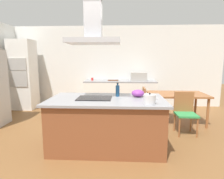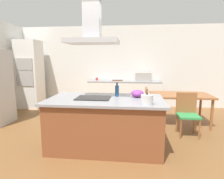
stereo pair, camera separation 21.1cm
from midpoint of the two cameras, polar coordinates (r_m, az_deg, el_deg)
name	(u,v)px [view 2 (the right image)]	position (r m, az deg, el deg)	size (l,w,h in m)	color
ground	(114,121)	(5.03, 1.79, -9.35)	(16.00, 16.00, 0.00)	brown
wall_back	(119,67)	(6.52, 3.09, 6.92)	(7.20, 0.10, 2.70)	white
kitchen_island	(106,123)	(3.47, -0.20, -9.98)	(2.04, 1.13, 0.90)	brown
cooktop	(93,98)	(3.38, -3.88, -2.54)	(0.60, 0.44, 0.01)	black
tea_kettle	(147,100)	(2.96, 12.50, -3.01)	(0.24, 0.18, 0.18)	silver
olive_oil_bottle	(117,91)	(3.52, 3.23, -0.37)	(0.07, 0.07, 0.26)	navy
mixing_bowl	(137,93)	(3.52, 9.35, -1.20)	(0.24, 0.24, 0.13)	purple
back_counter	(124,94)	(6.24, 4.72, -1.50)	(2.34, 0.62, 0.90)	white
countertop_microwave	(143,77)	(6.18, 10.32, 3.80)	(0.50, 0.38, 0.28)	#B2AFAA
coffee_mug_red	(97,79)	(6.33, -3.66, 3.18)	(0.08, 0.08, 0.09)	red
cutting_board	(118,80)	(6.24, 2.64, 2.77)	(0.34, 0.24, 0.02)	#59331E
wall_oven_stack	(30,74)	(6.77, -22.65, 4.21)	(0.70, 0.66, 2.20)	white
dining_table	(180,98)	(4.94, 20.98, -2.28)	(1.40, 0.90, 0.75)	#995B33
chair_at_left_end	(142,103)	(4.83, 10.28, -4.01)	(0.42, 0.42, 0.89)	#33934C
chair_facing_island	(187,111)	(4.35, 23.05, -6.01)	(0.42, 0.42, 0.89)	#33934C
range_hood	(92,28)	(3.35, -4.10, 17.90)	(0.90, 0.55, 0.78)	#ADADB2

